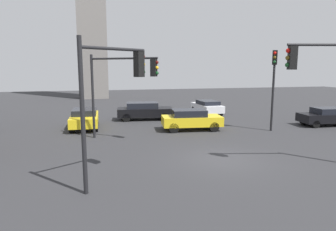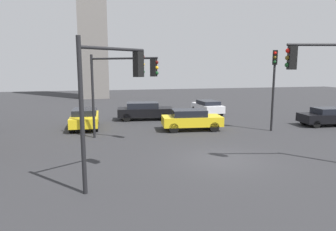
# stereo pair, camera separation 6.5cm
# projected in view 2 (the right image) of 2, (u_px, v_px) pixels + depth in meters

# --- Properties ---
(ground_plane) EXTENTS (97.97, 97.97, 0.00)m
(ground_plane) POSITION_uv_depth(u_px,v_px,m) (221.00, 159.00, 14.68)
(ground_plane) COLOR #2D2D30
(traffic_light_0) EXTENTS (3.97, 1.11, 5.66)m
(traffic_light_0) POSITION_uv_depth(u_px,v_px,m) (335.00, 77.00, 12.83)
(traffic_light_0) COLOR black
(traffic_light_0) RESTS_ON ground_plane
(traffic_light_1) EXTENTS (3.82, 2.73, 5.31)m
(traffic_light_1) POSITION_uv_depth(u_px,v_px,m) (121.00, 79.00, 17.89)
(traffic_light_1) COLOR black
(traffic_light_1) RESTS_ON ground_plane
(traffic_light_2) EXTENTS (0.45, 0.48, 5.69)m
(traffic_light_2) POSITION_uv_depth(u_px,v_px,m) (274.00, 76.00, 20.72)
(traffic_light_2) COLOR black
(traffic_light_2) RESTS_ON ground_plane
(traffic_light_3) EXTENTS (2.53, 1.68, 5.54)m
(traffic_light_3) POSITION_uv_depth(u_px,v_px,m) (111.00, 85.00, 10.96)
(traffic_light_3) COLOR black
(traffic_light_3) RESTS_ON ground_plane
(car_0) EXTENTS (4.44, 2.31, 1.50)m
(car_0) POSITION_uv_depth(u_px,v_px,m) (191.00, 119.00, 21.49)
(car_0) COLOR yellow
(car_0) RESTS_ON ground_plane
(car_1) EXTENTS (4.92, 2.40, 1.52)m
(car_1) POSITION_uv_depth(u_px,v_px,m) (145.00, 110.00, 25.87)
(car_1) COLOR black
(car_1) RESTS_ON ground_plane
(car_2) EXTENTS (2.06, 4.35, 1.43)m
(car_2) POSITION_uv_depth(u_px,v_px,m) (85.00, 118.00, 22.25)
(car_2) COLOR yellow
(car_2) RESTS_ON ground_plane
(car_3) EXTENTS (4.25, 2.16, 1.40)m
(car_3) POSITION_uv_depth(u_px,v_px,m) (327.00, 116.00, 23.19)
(car_3) COLOR black
(car_3) RESTS_ON ground_plane
(car_4) EXTENTS (2.00, 4.24, 1.35)m
(car_4) POSITION_uv_depth(u_px,v_px,m) (207.00, 107.00, 29.01)
(car_4) COLOR silver
(car_4) RESTS_ON ground_plane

